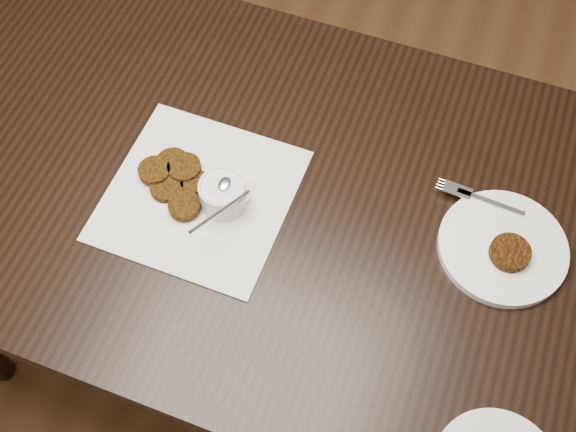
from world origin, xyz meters
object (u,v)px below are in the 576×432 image
object	(u,v)px
table	(248,269)
plate_with_patty	(504,245)
napkin	(200,195)
sauce_ramekin	(221,185)

from	to	relation	value
table	plate_with_patty	size ratio (longest dim) A/B	6.00
napkin	plate_with_patty	xyz separation A→B (m)	(0.53, 0.08, 0.01)
sauce_ramekin	plate_with_patty	world-z (taller)	sauce_ramekin
sauce_ramekin	plate_with_patty	distance (m)	0.49
table	plate_with_patty	world-z (taller)	plate_with_patty
napkin	sauce_ramekin	size ratio (longest dim) A/B	2.75
sauce_ramekin	plate_with_patty	size ratio (longest dim) A/B	0.53
table	napkin	bearing A→B (deg)	-133.93
napkin	sauce_ramekin	bearing A→B (deg)	0.14
napkin	plate_with_patty	size ratio (longest dim) A/B	1.45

